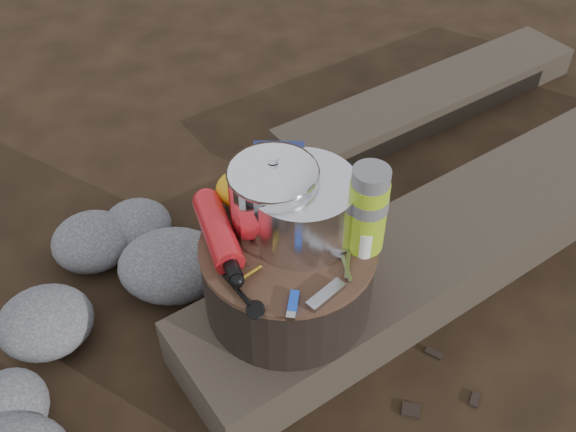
{
  "coord_description": "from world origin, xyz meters",
  "views": [
    {
      "loc": [
        0.01,
        -1.04,
        1.48
      ],
      "look_at": [
        0.0,
        0.0,
        0.48
      ],
      "focal_mm": 40.11,
      "sensor_mm": 36.0,
      "label": 1
    }
  ],
  "objects_px": {
    "fuel_bottle": "(218,232)",
    "stump": "(288,296)",
    "camping_pot": "(274,196)",
    "travel_mug": "(340,190)",
    "thermos": "(367,210)",
    "log_main": "(484,223)"
  },
  "relations": [
    {
      "from": "log_main",
      "to": "fuel_bottle",
      "type": "bearing_deg",
      "value": -99.28
    },
    {
      "from": "thermos",
      "to": "travel_mug",
      "type": "relative_size",
      "value": 1.89
    },
    {
      "from": "log_main",
      "to": "camping_pot",
      "type": "xyz_separation_m",
      "value": [
        -0.64,
        -0.32,
        0.4
      ]
    },
    {
      "from": "camping_pot",
      "to": "log_main",
      "type": "bearing_deg",
      "value": 27.0
    },
    {
      "from": "travel_mug",
      "to": "log_main",
      "type": "bearing_deg",
      "value": 27.85
    },
    {
      "from": "thermos",
      "to": "log_main",
      "type": "bearing_deg",
      "value": 41.69
    },
    {
      "from": "fuel_bottle",
      "to": "log_main",
      "type": "bearing_deg",
      "value": 6.14
    },
    {
      "from": "camping_pot",
      "to": "travel_mug",
      "type": "relative_size",
      "value": 1.75
    },
    {
      "from": "stump",
      "to": "log_main",
      "type": "relative_size",
      "value": 0.2
    },
    {
      "from": "stump",
      "to": "camping_pot",
      "type": "relative_size",
      "value": 2.03
    },
    {
      "from": "camping_pot",
      "to": "travel_mug",
      "type": "xyz_separation_m",
      "value": [
        0.16,
        0.07,
        -0.04
      ]
    },
    {
      "from": "stump",
      "to": "fuel_bottle",
      "type": "xyz_separation_m",
      "value": [
        -0.16,
        0.01,
        0.23
      ]
    },
    {
      "from": "camping_pot",
      "to": "fuel_bottle",
      "type": "xyz_separation_m",
      "value": [
        -0.13,
        -0.05,
        -0.07
      ]
    },
    {
      "from": "travel_mug",
      "to": "camping_pot",
      "type": "bearing_deg",
      "value": -155.66
    },
    {
      "from": "camping_pot",
      "to": "fuel_bottle",
      "type": "distance_m",
      "value": 0.15
    },
    {
      "from": "stump",
      "to": "travel_mug",
      "type": "xyz_separation_m",
      "value": [
        0.12,
        0.13,
        0.25
      ]
    },
    {
      "from": "fuel_bottle",
      "to": "travel_mug",
      "type": "distance_m",
      "value": 0.31
    },
    {
      "from": "fuel_bottle",
      "to": "thermos",
      "type": "bearing_deg",
      "value": -20.63
    },
    {
      "from": "fuel_bottle",
      "to": "thermos",
      "type": "distance_m",
      "value": 0.35
    },
    {
      "from": "stump",
      "to": "fuel_bottle",
      "type": "bearing_deg",
      "value": 177.88
    },
    {
      "from": "fuel_bottle",
      "to": "stump",
      "type": "bearing_deg",
      "value": -22.07
    },
    {
      "from": "fuel_bottle",
      "to": "thermos",
      "type": "height_order",
      "value": "thermos"
    }
  ]
}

